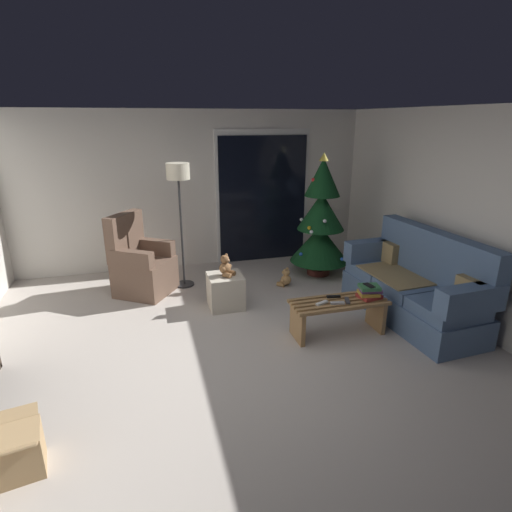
{
  "coord_description": "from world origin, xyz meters",
  "views": [
    {
      "loc": [
        -0.8,
        -3.61,
        2.35
      ],
      "look_at": [
        0.4,
        0.7,
        0.85
      ],
      "focal_mm": 28.77,
      "sensor_mm": 36.0,
      "label": 1
    }
  ],
  "objects": [
    {
      "name": "remote_black",
      "position": [
        1.2,
        0.28,
        0.42
      ],
      "size": [
        0.16,
        0.07,
        0.02
      ],
      "primitive_type": "cube",
      "rotation": [
        0.0,
        0.0,
        4.54
      ],
      "color": "black",
      "rests_on": "coffee_table"
    },
    {
      "name": "remote_silver",
      "position": [
        1.17,
        0.11,
        0.42
      ],
      "size": [
        0.16,
        0.07,
        0.02
      ],
      "primitive_type": "cube",
      "rotation": [
        0.0,
        0.0,
        1.38
      ],
      "color": "#ADADB2",
      "rests_on": "coffee_table"
    },
    {
      "name": "remote_white",
      "position": [
        1.0,
        0.16,
        0.42
      ],
      "size": [
        0.16,
        0.1,
        0.02
      ],
      "primitive_type": "cube",
      "rotation": [
        0.0,
        0.0,
        5.09
      ],
      "color": "silver",
      "rests_on": "coffee_table"
    },
    {
      "name": "armchair",
      "position": [
        -0.9,
        2.01,
        0.4
      ],
      "size": [
        0.95,
        0.95,
        1.13
      ],
      "color": "brown",
      "rests_on": "ground"
    },
    {
      "name": "christmas_tree",
      "position": [
        1.8,
        2.02,
        0.84
      ],
      "size": [
        0.91,
        0.91,
        1.89
      ],
      "color": "#4C1E19",
      "rests_on": "ground"
    },
    {
      "name": "floor_lamp",
      "position": [
        -0.31,
        2.12,
        1.51
      ],
      "size": [
        0.32,
        0.32,
        1.78
      ],
      "color": "#2D2D30",
      "rests_on": "ground"
    },
    {
      "name": "ottoman",
      "position": [
        0.14,
        1.23,
        0.22
      ],
      "size": [
        0.44,
        0.44,
        0.44
      ],
      "primitive_type": "cube",
      "color": "beige",
      "rests_on": "ground"
    },
    {
      "name": "wall_back",
      "position": [
        0.0,
        3.06,
        1.25
      ],
      "size": [
        5.72,
        0.12,
        2.5
      ],
      "primitive_type": "cube",
      "color": "silver",
      "rests_on": "ground"
    },
    {
      "name": "ground_plane",
      "position": [
        0.0,
        0.0,
        0.0
      ],
      "size": [
        7.0,
        7.0,
        0.0
      ],
      "primitive_type": "plane",
      "color": "#BCB2A8"
    },
    {
      "name": "couch",
      "position": [
        2.32,
        0.32,
        0.4
      ],
      "size": [
        0.89,
        1.98,
        1.08
      ],
      "color": "slate",
      "rests_on": "ground"
    },
    {
      "name": "teddy_bear_chestnut",
      "position": [
        0.14,
        1.23,
        0.56
      ],
      "size": [
        0.21,
        0.21,
        0.29
      ],
      "color": "brown",
      "rests_on": "ottoman"
    },
    {
      "name": "cardboard_box_open_near_shelf",
      "position": [
        -1.85,
        -1.01,
        0.16
      ],
      "size": [
        0.52,
        0.55,
        0.37
      ],
      "color": "tan",
      "rests_on": "ground"
    },
    {
      "name": "cell_phone",
      "position": [
        1.57,
        0.15,
        0.57
      ],
      "size": [
        0.09,
        0.15,
        0.01
      ],
      "primitive_type": "cube",
      "rotation": [
        0.0,
        0.0,
        0.15
      ],
      "color": "black",
      "rests_on": "book_stack"
    },
    {
      "name": "coffee_table",
      "position": [
        1.23,
        0.19,
        0.27
      ],
      "size": [
        1.1,
        0.4,
        0.41
      ],
      "color": "#9E7547",
      "rests_on": "ground"
    },
    {
      "name": "patio_door_frame",
      "position": [
        1.15,
        2.99,
        1.1
      ],
      "size": [
        1.6,
        0.02,
        2.2
      ],
      "primitive_type": "cube",
      "color": "silver",
      "rests_on": "ground"
    },
    {
      "name": "patio_door_glass",
      "position": [
        1.15,
        2.97,
        1.05
      ],
      "size": [
        1.5,
        0.02,
        2.1
      ],
      "primitive_type": "cube",
      "color": "black",
      "rests_on": "ground"
    },
    {
      "name": "teddy_bear_honey_by_tree",
      "position": [
        1.12,
        1.68,
        0.12
      ],
      "size": [
        0.21,
        0.22,
        0.29
      ],
      "color": "tan",
      "rests_on": "ground"
    },
    {
      "name": "wall_right",
      "position": [
        2.86,
        0.0,
        1.25
      ],
      "size": [
        0.12,
        6.0,
        2.5
      ],
      "primitive_type": "cube",
      "color": "silver",
      "rests_on": "ground"
    },
    {
      "name": "remote_graphite",
      "position": [
        1.3,
        0.14,
        0.42
      ],
      "size": [
        0.09,
        0.16,
        0.02
      ],
      "primitive_type": "cube",
      "rotation": [
        0.0,
        0.0,
        5.94
      ],
      "color": "#333338",
      "rests_on": "coffee_table"
    },
    {
      "name": "book_stack",
      "position": [
        1.59,
        0.16,
        0.49
      ],
      "size": [
        0.28,
        0.24,
        0.16
      ],
      "color": "#A32D28",
      "rests_on": "coffee_table"
    }
  ]
}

